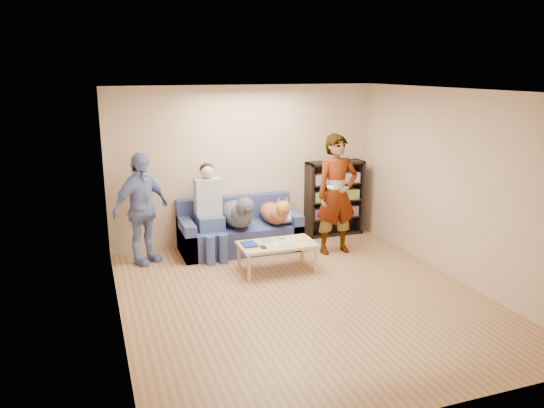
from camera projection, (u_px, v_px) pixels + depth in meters
name	position (u px, v px, depth m)	size (l,w,h in m)	color
ground	(303.00, 297.00, 6.80)	(5.00, 5.00, 0.00)	olive
ceiling	(306.00, 91.00, 6.15)	(5.00, 5.00, 0.00)	white
wall_back	(246.00, 165.00, 8.76)	(4.50, 4.50, 0.00)	tan
wall_front	(428.00, 271.00, 4.19)	(4.50, 4.50, 0.00)	tan
wall_left	(114.00, 216.00, 5.75)	(5.00, 5.00, 0.00)	tan
wall_right	(457.00, 186.00, 7.20)	(5.00, 5.00, 0.00)	tan
blanket	(284.00, 218.00, 8.57)	(0.47, 0.40, 0.16)	#AFAFB4
person_standing_right	(337.00, 194.00, 8.26)	(0.69, 0.45, 1.89)	gray
person_standing_left	(141.00, 209.00, 7.83)	(0.98, 0.41, 1.68)	#798DC2
held_controller	(331.00, 187.00, 7.97)	(0.04, 0.13, 0.03)	white
notebook_blue	(249.00, 244.00, 7.51)	(0.20, 0.26, 0.03)	navy
papers	(283.00, 244.00, 7.52)	(0.26, 0.20, 0.01)	silver
magazine	(284.00, 243.00, 7.55)	(0.22, 0.17, 0.01)	#AFA68C
camera_silver	(266.00, 240.00, 7.66)	(0.11, 0.06, 0.05)	silver
controller_a	(293.00, 238.00, 7.78)	(0.04, 0.13, 0.03)	white
controller_b	(300.00, 239.00, 7.73)	(0.09, 0.06, 0.03)	silver
headphone_cup_a	(291.00, 241.00, 7.64)	(0.07, 0.07, 0.02)	white
headphone_cup_b	(289.00, 240.00, 7.71)	(0.07, 0.07, 0.02)	white
pen_orange	(280.00, 246.00, 7.44)	(0.01, 0.01, 0.14)	orange
pen_black	(281.00, 238.00, 7.80)	(0.01, 0.01, 0.14)	black
wallet	(263.00, 247.00, 7.41)	(0.07, 0.12, 0.01)	black
sofa	(239.00, 232.00, 8.56)	(1.90, 0.85, 0.82)	#515B93
person_seated	(210.00, 207.00, 8.16)	(0.40, 0.73, 1.47)	#3C5C85
dog_gray	(238.00, 213.00, 8.28)	(0.45, 1.27, 0.65)	#4F535A
dog_tan	(275.00, 213.00, 8.47)	(0.37, 1.14, 0.53)	#A65532
coffee_table	(277.00, 246.00, 7.61)	(1.10, 0.60, 0.42)	#D2B181
bookshelf	(334.00, 197.00, 9.26)	(1.00, 0.34, 1.30)	black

